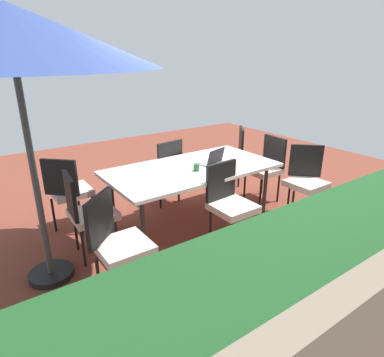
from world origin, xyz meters
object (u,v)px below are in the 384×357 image
at_px(chair_southwest, 232,153).
at_px(chair_west, 266,166).
at_px(chair_south, 164,168).
at_px(laptop, 212,160).
at_px(chair_southeast, 68,189).
at_px(cup, 196,167).
at_px(dining_table, 192,171).
at_px(patio_umbrella, 10,37).
at_px(chair_north, 229,201).
at_px(chair_northwest, 306,178).
at_px(chair_northeast, 117,240).
at_px(chair_east, 87,210).

bearing_deg(chair_southwest, chair_west, 34.12).
relative_size(chair_south, laptop, 2.63).
bearing_deg(chair_southeast, cup, -169.47).
bearing_deg(chair_southeast, dining_table, -164.09).
bearing_deg(chair_southwest, dining_table, -22.55).
height_order(patio_umbrella, chair_north, patio_umbrella).
relative_size(chair_northwest, chair_south, 1.00).
relative_size(chair_southwest, chair_southeast, 1.00).
height_order(chair_south, laptop, laptop).
bearing_deg(dining_table, chair_north, 92.75).
distance_m(chair_north, chair_northeast, 1.41).
height_order(dining_table, chair_south, chair_south).
distance_m(chair_east, laptop, 1.70).
distance_m(patio_umbrella, cup, 2.32).
bearing_deg(laptop, patio_umbrella, -11.60).
height_order(dining_table, cup, cup).
bearing_deg(patio_umbrella, chair_northwest, 169.87).
distance_m(dining_table, laptop, 0.31).
xyz_separation_m(chair_north, chair_northeast, (1.41, 0.07, 0.00)).
bearing_deg(dining_table, cup, 74.84).
height_order(dining_table, chair_southeast, chair_southeast).
xyz_separation_m(dining_table, chair_southwest, (-1.40, -0.79, -0.18)).
distance_m(chair_west, laptop, 1.09).
bearing_deg(chair_southwest, chair_north, -4.58).
bearing_deg(chair_south, chair_east, 19.59).
distance_m(chair_south, chair_east, 1.60).
relative_size(chair_northwest, chair_northeast, 1.00).
distance_m(dining_table, chair_southeast, 1.57).
relative_size(chair_southwest, chair_east, 1.00).
bearing_deg(patio_umbrella, laptop, -176.81).
height_order(chair_southeast, chair_east, same).
relative_size(chair_west, chair_northwest, 1.00).
height_order(chair_east, cup, chair_east).
relative_size(chair_south, chair_east, 1.00).
distance_m(chair_northwest, chair_northeast, 2.76).
height_order(chair_southwest, chair_south, same).
bearing_deg(cup, dining_table, -105.16).
xyz_separation_m(chair_west, chair_southwest, (-0.06, -0.83, 0.00)).
bearing_deg(dining_table, chair_west, 178.29).
xyz_separation_m(chair_southeast, laptop, (-1.67, 0.78, 0.27)).
bearing_deg(dining_table, chair_east, 0.14).
bearing_deg(patio_umbrella, chair_southwest, -163.85).
height_order(chair_north, chair_east, same).
xyz_separation_m(patio_umbrella, chair_west, (-3.21, -0.11, -1.71)).
bearing_deg(chair_northwest, chair_northeast, -135.77).
relative_size(dining_table, chair_southwest, 2.22).
bearing_deg(chair_south, cup, 77.29).
height_order(patio_umbrella, chair_southwest, patio_umbrella).
bearing_deg(chair_west, chair_southeast, -101.85).
bearing_deg(laptop, dining_table, -21.18).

